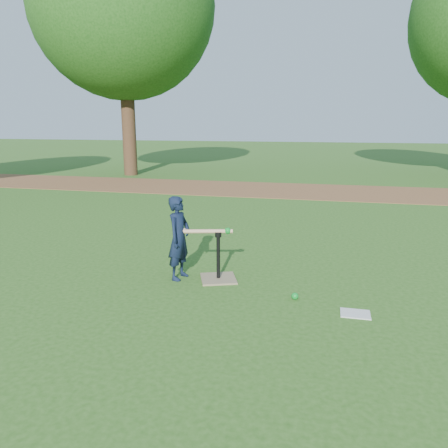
# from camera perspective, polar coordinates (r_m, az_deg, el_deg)

# --- Properties ---
(ground) EXTENTS (80.00, 80.00, 0.00)m
(ground) POSITION_cam_1_polar(r_m,az_deg,el_deg) (5.64, -0.51, -6.90)
(ground) COLOR #285116
(ground) RESTS_ON ground
(dirt_strip) EXTENTS (24.00, 3.00, 0.01)m
(dirt_strip) POSITION_cam_1_polar(r_m,az_deg,el_deg) (12.84, 7.76, 4.41)
(dirt_strip) COLOR brown
(dirt_strip) RESTS_ON ground
(child) EXTENTS (0.31, 0.42, 1.05)m
(child) POSITION_cam_1_polar(r_m,az_deg,el_deg) (5.46, -5.89, -1.83)
(child) COLOR black
(child) RESTS_ON ground
(wiffle_ball_ground) EXTENTS (0.08, 0.08, 0.08)m
(wiffle_ball_ground) POSITION_cam_1_polar(r_m,az_deg,el_deg) (5.00, 9.24, -9.28)
(wiffle_ball_ground) COLOR #0C8625
(wiffle_ball_ground) RESTS_ON ground
(clipboard) EXTENTS (0.30, 0.23, 0.01)m
(clipboard) POSITION_cam_1_polar(r_m,az_deg,el_deg) (4.79, 16.78, -11.15)
(clipboard) COLOR silver
(clipboard) RESTS_ON ground
(batting_tee) EXTENTS (0.56, 0.56, 0.61)m
(batting_tee) POSITION_cam_1_polar(r_m,az_deg,el_deg) (5.51, -0.74, -6.17)
(batting_tee) COLOR #867355
(batting_tee) RESTS_ON ground
(swing_action) EXTENTS (0.63, 0.20, 0.08)m
(swing_action) POSITION_cam_1_polar(r_m,az_deg,el_deg) (5.37, -1.86, -0.94)
(swing_action) COLOR tan
(swing_action) RESTS_ON ground
(tree_left) EXTENTS (6.40, 6.40, 9.08)m
(tree_left) POSITION_cam_1_polar(r_m,az_deg,el_deg) (17.26, -13.06, 26.02)
(tree_left) COLOR #382316
(tree_left) RESTS_ON ground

